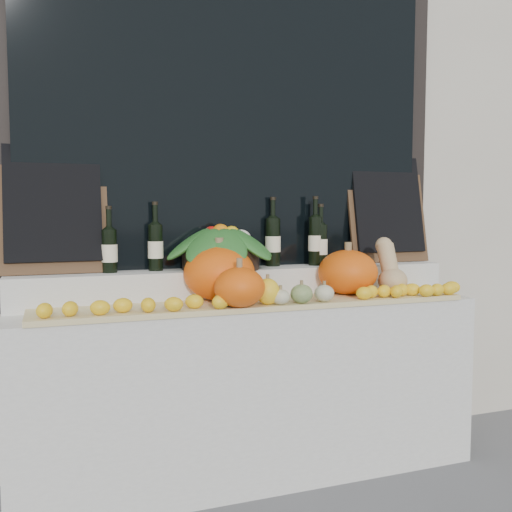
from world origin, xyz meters
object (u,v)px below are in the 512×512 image
Objects in this scene: butternut_squash at (390,270)px; wine_bottle_tall at (273,241)px; pumpkin_left at (219,273)px; pumpkin_right at (348,272)px; produce_bowl at (221,247)px.

wine_bottle_tall is (-0.54, 0.30, 0.15)m from butternut_squash.
pumpkin_left is 0.91m from butternut_squash.
pumpkin_left reaches higher than pumpkin_right.
produce_bowl is 0.32m from wine_bottle_tall.
pumpkin_left is 1.18× the size of butternut_squash.
butternut_squash is 0.90m from produce_bowl.
pumpkin_left is 0.69m from pumpkin_right.
pumpkin_left is 0.20m from produce_bowl.
wine_bottle_tall is at bearing 31.05° from pumpkin_left.
butternut_squash reaches higher than pumpkin_right.
wine_bottle_tall reaches higher than produce_bowl.
produce_bowl is at bearing 162.90° from pumpkin_right.
butternut_squash is 0.64m from wine_bottle_tall.
produce_bowl is (-0.86, 0.24, 0.13)m from butternut_squash.
wine_bottle_tall reaches higher than pumpkin_right.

